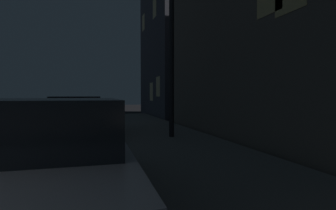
{
  "coord_description": "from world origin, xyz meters",
  "views": [
    {
      "loc": [
        3.38,
        -1.19,
        1.47
      ],
      "look_at": [
        4.11,
        1.32,
        1.38
      ],
      "focal_mm": 28.61,
      "sensor_mm": 36.0,
      "label": 1
    }
  ],
  "objects": [
    {
      "name": "car_red",
      "position": [
        2.85,
        8.79,
        0.71
      ],
      "size": [
        2.2,
        4.51,
        1.43
      ],
      "color": "maroon",
      "rests_on": "ground"
    },
    {
      "name": "car_silver",
      "position": [
        2.85,
        2.18,
        0.71
      ],
      "size": [
        2.19,
        4.18,
        1.43
      ],
      "color": "#B7B7BF",
      "rests_on": "ground"
    },
    {
      "name": "street_lamp",
      "position": [
        5.85,
        6.93,
        4.12
      ],
      "size": [
        0.44,
        0.44,
        6.09
      ],
      "color": "black",
      "rests_on": "sidewalk"
    },
    {
      "name": "building_mid",
      "position": [
        10.83,
        6.65,
        4.28
      ],
      "size": [
        7.07,
        9.76,
        8.57
      ],
      "color": "#6B6056",
      "rests_on": "ground"
    },
    {
      "name": "building_far",
      "position": [
        10.42,
        16.58,
        5.34
      ],
      "size": [
        6.25,
        7.32,
        10.68
      ],
      "color": "#4C4C56",
      "rests_on": "ground"
    }
  ]
}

